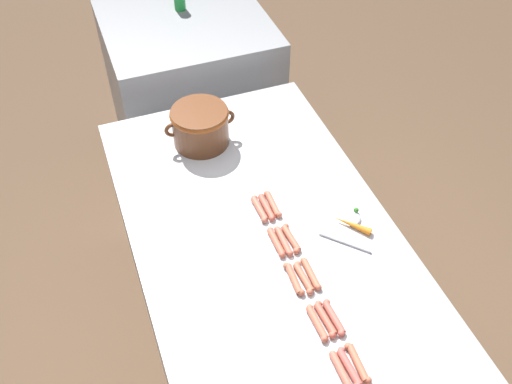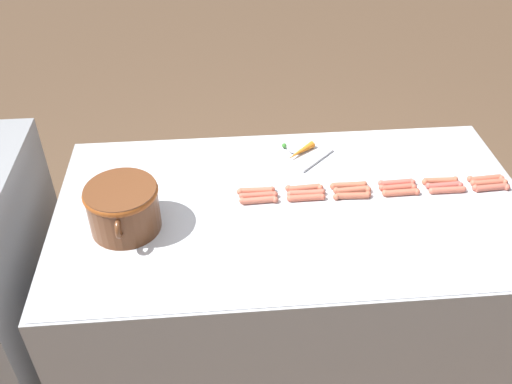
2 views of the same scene
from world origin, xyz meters
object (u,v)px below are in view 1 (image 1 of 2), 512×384
at_px(hot_dog_1, 341,371).
at_px(hot_dog_2, 317,323).
at_px(hot_dog_7, 349,368).
at_px(serving_spoon, 352,227).
at_px(hot_dog_5, 259,209).
at_px(hot_dog_4, 276,242).
at_px(hot_dog_15, 311,274).
at_px(hot_dog_10, 283,241).
at_px(bean_pot, 200,125).
at_px(hot_dog_3, 294,279).
at_px(hot_dog_8, 325,319).
at_px(hot_dog_17, 273,204).
at_px(carrot, 352,224).
at_px(hot_dog_14, 334,318).
at_px(hot_dog_13, 358,363).
at_px(hot_dog_11, 266,207).
at_px(hot_dog_16, 291,238).
at_px(back_cabinet, 193,95).
at_px(hot_dog_9, 303,278).

relative_size(hot_dog_1, hot_dog_2, 1.00).
bearing_deg(hot_dog_7, serving_spoon, 62.15).
relative_size(hot_dog_5, hot_dog_7, 1.00).
bearing_deg(hot_dog_4, hot_dog_15, -70.40).
distance_m(hot_dog_1, hot_dog_15, 0.40).
xyz_separation_m(hot_dog_10, bean_pot, (-0.13, 0.71, 0.09)).
height_order(hot_dog_3, hot_dog_7, same).
xyz_separation_m(hot_dog_8, hot_dog_15, (0.03, 0.20, 0.00)).
distance_m(hot_dog_1, hot_dog_2, 0.19).
height_order(hot_dog_17, carrot, carrot).
height_order(hot_dog_1, hot_dog_15, same).
distance_m(hot_dog_14, hot_dog_15, 0.20).
bearing_deg(hot_dog_2, serving_spoon, 48.12).
relative_size(hot_dog_17, bean_pot, 0.47).
bearing_deg(hot_dog_13, hot_dog_3, 100.02).
relative_size(hot_dog_2, hot_dog_5, 1.00).
xyz_separation_m(hot_dog_13, carrot, (0.26, 0.56, 0.00)).
distance_m(hot_dog_4, serving_spoon, 0.32).
relative_size(hot_dog_5, hot_dog_11, 1.00).
relative_size(hot_dog_7, hot_dog_11, 1.00).
relative_size(hot_dog_3, hot_dog_16, 1.00).
bearing_deg(back_cabinet, hot_dog_2, -92.20).
distance_m(hot_dog_8, hot_dog_16, 0.39).
height_order(hot_dog_13, hot_dog_16, same).
bearing_deg(hot_dog_14, hot_dog_9, 99.45).
distance_m(hot_dog_2, hot_dog_9, 0.20).
bearing_deg(hot_dog_10, hot_dog_4, 170.76).
xyz_separation_m(hot_dog_1, hot_dog_13, (0.07, 0.01, 0.00)).
distance_m(hot_dog_5, hot_dog_9, 0.39).
relative_size(hot_dog_8, hot_dog_10, 1.00).
relative_size(hot_dog_3, hot_dog_5, 1.00).
bearing_deg(bean_pot, carrot, -59.29).
relative_size(hot_dog_5, hot_dog_14, 1.00).
height_order(hot_dog_2, serving_spoon, hot_dog_2).
height_order(hot_dog_10, hot_dog_15, same).
bearing_deg(hot_dog_4, hot_dog_16, -2.11).
relative_size(serving_spoon, carrot, 1.46).
height_order(back_cabinet, hot_dog_15, back_cabinet).
bearing_deg(hot_dog_3, hot_dog_14, -71.22).
relative_size(hot_dog_9, bean_pot, 0.47).
bearing_deg(hot_dog_7, hot_dog_8, 88.94).
bearing_deg(hot_dog_2, hot_dog_9, 80.34).
xyz_separation_m(hot_dog_2, bean_pot, (-0.10, 1.10, 0.09)).
relative_size(hot_dog_15, bean_pot, 0.47).
bearing_deg(hot_dog_16, hot_dog_10, -175.73).
bearing_deg(carrot, hot_dog_7, -117.89).
xyz_separation_m(hot_dog_15, serving_spoon, (0.26, 0.16, -0.01)).
distance_m(hot_dog_10, hot_dog_13, 0.57).
xyz_separation_m(hot_dog_4, hot_dog_11, (0.03, 0.19, 0.00)).
distance_m(hot_dog_15, hot_dog_16, 0.19).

